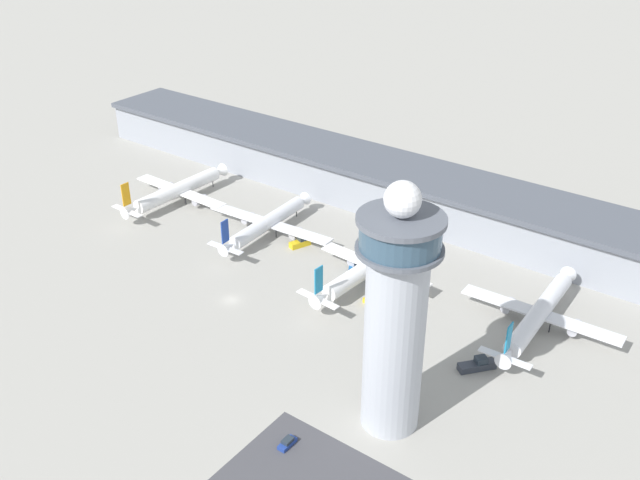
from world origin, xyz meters
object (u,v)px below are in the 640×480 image
object	(u,v)px
service_truck_water	(300,243)
airplane_gate_charlie	(372,265)
service_truck_fuel	(361,270)
car_yellow_taxi	(287,443)
airplane_gate_delta	(539,314)
control_tower	(396,315)
airplane_gate_alpha	(178,190)
airplane_gate_bravo	(268,223)
service_truck_baggage	(374,298)
service_truck_catering	(478,365)

from	to	relation	value
service_truck_water	airplane_gate_charlie	bearing A→B (deg)	-6.46
service_truck_fuel	car_yellow_taxi	size ratio (longest dim) A/B	1.70
airplane_gate_delta	service_truck_water	world-z (taller)	airplane_gate_delta
control_tower	airplane_gate_alpha	size ratio (longest dim) A/B	1.24
control_tower	service_truck_fuel	size ratio (longest dim) A/B	7.41
airplane_gate_charlie	car_yellow_taxi	world-z (taller)	airplane_gate_charlie
control_tower	airplane_gate_alpha	bearing A→B (deg)	157.23
service_truck_water	airplane_gate_alpha	bearing A→B (deg)	-179.38
airplane_gate_bravo	airplane_gate_charlie	world-z (taller)	airplane_gate_charlie
airplane_gate_alpha	airplane_gate_bravo	distance (m)	37.35
service_truck_water	car_yellow_taxi	xyz separation A→B (m)	(45.66, -62.67, -0.47)
service_truck_baggage	service_truck_water	world-z (taller)	service_truck_water
airplane_gate_bravo	service_truck_fuel	world-z (taller)	airplane_gate_bravo
control_tower	service_truck_catering	world-z (taller)	control_tower
airplane_gate_delta	car_yellow_taxi	xyz separation A→B (m)	(-23.85, -64.57, -3.61)
airplane_gate_alpha	airplane_gate_charlie	xyz separation A→B (m)	(75.29, -2.44, 0.11)
airplane_gate_alpha	service_truck_water	xyz separation A→B (m)	(49.02, 0.53, -3.21)
service_truck_fuel	airplane_gate_bravo	bearing A→B (deg)	176.79
airplane_gate_delta	service_truck_water	size ratio (longest dim) A/B	6.66
service_truck_catering	service_truck_water	world-z (taller)	service_truck_water
service_truck_catering	airplane_gate_delta	bearing A→B (deg)	77.91
airplane_gate_charlie	service_truck_fuel	bearing A→B (deg)	170.29
airplane_gate_charlie	airplane_gate_delta	world-z (taller)	airplane_gate_charlie
control_tower	airplane_gate_alpha	xyz separation A→B (m)	(-106.67, 44.77, -21.16)
airplane_gate_alpha	car_yellow_taxi	world-z (taller)	airplane_gate_alpha
airplane_gate_alpha	service_truck_catering	size ratio (longest dim) A/B	5.16
airplane_gate_delta	service_truck_fuel	bearing A→B (deg)	-174.93
airplane_gate_alpha	airplane_gate_bravo	bearing A→B (deg)	0.22
service_truck_baggage	service_truck_water	distance (m)	34.02
service_truck_catering	service_truck_baggage	xyz separation A→B (m)	(-32.59, 9.20, -0.20)
car_yellow_taxi	service_truck_catering	bearing A→B (deg)	65.75
control_tower	airplane_gate_delta	xyz separation A→B (m)	(11.87, 47.20, -21.23)
service_truck_baggage	car_yellow_taxi	xyz separation A→B (m)	(13.48, -51.62, -0.27)
airplane_gate_alpha	car_yellow_taxi	size ratio (longest dim) A/B	10.15
service_truck_catering	service_truck_water	xyz separation A→B (m)	(-64.77, 20.24, 0.01)
service_truck_catering	car_yellow_taxi	world-z (taller)	service_truck_catering
airplane_gate_charlie	car_yellow_taxi	distance (m)	62.88
airplane_gate_charlie	control_tower	bearing A→B (deg)	-53.45
control_tower	service_truck_baggage	xyz separation A→B (m)	(-25.47, 34.25, -24.57)
service_truck_fuel	car_yellow_taxi	xyz separation A→B (m)	(23.39, -60.38, -0.45)
airplane_gate_alpha	service_truck_baggage	distance (m)	81.95
service_truck_catering	airplane_gate_charlie	bearing A→B (deg)	155.84
service_truck_fuel	service_truck_baggage	xyz separation A→B (m)	(9.90, -8.76, -0.17)
airplane_gate_charlie	car_yellow_taxi	xyz separation A→B (m)	(19.40, -59.70, -3.78)
service_truck_baggage	car_yellow_taxi	size ratio (longest dim) A/B	1.45
airplane_gate_alpha	service_truck_baggage	world-z (taller)	airplane_gate_alpha
airplane_gate_charlie	airplane_gate_alpha	bearing A→B (deg)	178.14
airplane_gate_bravo	service_truck_catering	world-z (taller)	airplane_gate_bravo
airplane_gate_bravo	service_truck_baggage	world-z (taller)	airplane_gate_bravo
airplane_gate_alpha	airplane_gate_delta	world-z (taller)	airplane_gate_alpha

